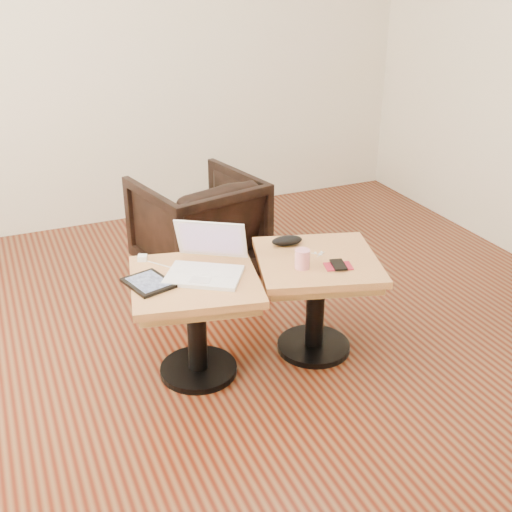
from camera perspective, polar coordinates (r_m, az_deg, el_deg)
name	(u,v)px	position (r m, az deg, el deg)	size (l,w,h in m)	color
room_shell	(230,95)	(2.55, -2.33, 14.11)	(4.52, 4.52, 2.71)	#421309
side_table_left	(196,302)	(2.97, -5.40, -4.12)	(0.67, 0.67, 0.52)	black
side_table_right	(316,282)	(3.15, 5.39, -2.29)	(0.71, 0.71, 0.52)	black
laptop	(206,263)	(2.93, -4.44, -0.65)	(0.45, 0.45, 0.22)	white
tablet	(148,283)	(2.88, -9.55, -2.37)	(0.22, 0.25, 0.02)	black
charging_adapter	(142,258)	(3.10, -10.07, -0.17)	(0.04, 0.04, 0.03)	white
glasses_case	(287,241)	(3.21, 2.77, 1.38)	(0.16, 0.07, 0.05)	black
striped_cup	(302,259)	(2.97, 4.13, -0.26)	(0.07, 0.07, 0.09)	#E03457
earbuds_tangle	(319,253)	(3.13, 5.62, 0.25)	(0.06, 0.04, 0.01)	white
phone_on_sleeve	(338,265)	(3.02, 7.34, -0.84)	(0.14, 0.12, 0.02)	maroon
armchair	(198,224)	(4.01, -5.19, 2.81)	(0.67, 0.69, 0.63)	black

